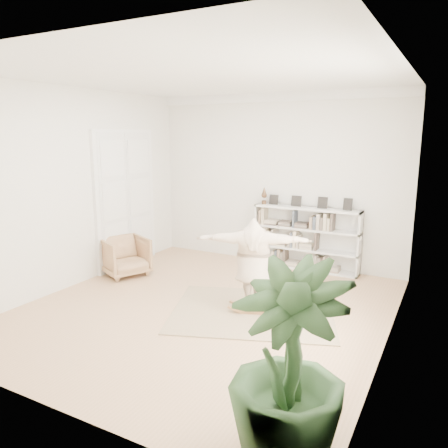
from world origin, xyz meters
name	(u,v)px	position (x,y,z in m)	size (l,w,h in m)	color
floor	(206,308)	(0.00, 0.00, 0.00)	(6.00, 6.00, 0.00)	tan
room_shell	(278,97)	(0.00, 2.94, 3.51)	(6.00, 6.00, 6.00)	silver
doors	(126,200)	(-2.70, 1.30, 1.40)	(0.09, 1.78, 2.92)	white
bookshelf	(306,239)	(0.74, 2.82, 0.64)	(2.20, 0.35, 1.64)	silver
armchair	(125,256)	(-2.30, 0.74, 0.38)	(0.81, 0.84, 0.76)	tan
rug	(252,311)	(0.72, 0.23, 0.01)	(2.50, 2.00, 0.02)	tan
rocker_board	(252,308)	(0.72, 0.23, 0.07)	(0.60, 0.48, 0.11)	olive
person	(253,261)	(0.72, 0.23, 0.85)	(1.76, 0.48, 1.43)	#C8B096
houseplant	(288,366)	(2.30, -2.55, 0.89)	(1.00, 1.00, 1.78)	#2A4924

